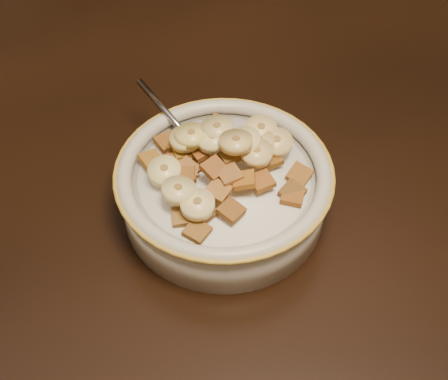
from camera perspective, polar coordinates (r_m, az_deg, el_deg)
name	(u,v)px	position (r m, az deg, el deg)	size (l,w,h in m)	color
table	(214,166)	(0.70, -0.93, 2.24)	(1.40, 0.90, 0.04)	black
cereal_bowl	(224,194)	(0.62, 0.00, -0.36)	(0.20, 0.20, 0.05)	#BBB7A6
milk	(224,178)	(0.60, 0.00, 1.14)	(0.17, 0.17, 0.00)	white
spoon	(204,155)	(0.61, -1.85, 3.19)	(0.04, 0.05, 0.01)	gray
cereal_square_0	(151,160)	(0.61, -6.67, 2.77)	(0.02, 0.02, 0.01)	#99681F
cereal_square_1	(197,231)	(0.55, -2.48, -3.79)	(0.02, 0.02, 0.01)	brown
cereal_square_2	(172,162)	(0.60, -4.82, 2.59)	(0.02, 0.02, 0.01)	brown
cereal_square_3	(202,150)	(0.60, -2.06, 3.63)	(0.02, 0.02, 0.01)	brown
cereal_square_4	(171,141)	(0.62, -4.86, 4.46)	(0.02, 0.02, 0.01)	olive
cereal_square_5	(187,170)	(0.59, -3.41, 1.88)	(0.02, 0.02, 0.01)	brown
cereal_square_6	(218,191)	(0.57, -0.55, -0.09)	(0.02, 0.02, 0.01)	#965825
cereal_square_7	(214,168)	(0.58, -0.90, 2.00)	(0.02, 0.02, 0.01)	#9B501F
cereal_square_8	(203,212)	(0.56, -1.95, -1.98)	(0.02, 0.02, 0.01)	brown
cereal_square_9	(244,180)	(0.57, 1.85, 0.92)	(0.02, 0.02, 0.01)	#96531C
cereal_square_10	(184,152)	(0.61, -3.69, 3.47)	(0.02, 0.02, 0.01)	brown
cereal_square_11	(167,142)	(0.62, -5.27, 4.39)	(0.02, 0.02, 0.01)	brown
cereal_square_12	(231,155)	(0.59, 0.69, 3.26)	(0.02, 0.02, 0.01)	#985C1E
cereal_square_13	(262,181)	(0.58, 3.49, 0.82)	(0.02, 0.02, 0.01)	brown
cereal_square_14	(185,171)	(0.58, -3.63, 1.77)	(0.02, 0.02, 0.01)	brown
cereal_square_15	(293,196)	(0.58, 6.31, -0.54)	(0.02, 0.02, 0.01)	brown
cereal_square_16	(231,210)	(0.56, 0.67, -1.88)	(0.02, 0.02, 0.01)	brown
cereal_square_17	(183,216)	(0.56, -3.75, -2.40)	(0.02, 0.02, 0.01)	olive
cereal_square_18	(232,151)	(0.60, 0.71, 3.63)	(0.02, 0.02, 0.01)	brown
cereal_square_19	(300,175)	(0.60, 6.92, 1.41)	(0.02, 0.02, 0.01)	brown
cereal_square_20	(176,147)	(0.62, -4.40, 3.91)	(0.02, 0.02, 0.01)	brown
cereal_square_21	(222,139)	(0.61, -0.16, 4.71)	(0.02, 0.02, 0.01)	olive
cereal_square_22	(216,129)	(0.63, -0.74, 5.64)	(0.02, 0.02, 0.01)	#8B601B
cereal_square_23	(217,124)	(0.64, -0.61, 6.08)	(0.02, 0.02, 0.01)	brown
cereal_square_24	(215,148)	(0.60, -0.80, 3.85)	(0.02, 0.02, 0.01)	brown
cereal_square_25	(184,177)	(0.58, -3.69, 1.20)	(0.02, 0.02, 0.01)	brown
cereal_square_26	(270,159)	(0.60, 4.24, 2.85)	(0.02, 0.02, 0.01)	brown
cereal_square_27	(195,141)	(0.62, -2.63, 4.53)	(0.02, 0.02, 0.01)	brown
cereal_square_28	(230,175)	(0.57, 0.52, 1.40)	(0.02, 0.02, 0.01)	#99652F
cereal_square_29	(292,192)	(0.58, 6.28, -0.18)	(0.02, 0.02, 0.01)	brown
cereal_square_30	(184,175)	(0.58, -3.65, 1.42)	(0.02, 0.02, 0.01)	brown
banana_slice_0	(256,153)	(0.59, 2.97, 3.41)	(0.03, 0.03, 0.01)	#EDD28D
banana_slice_1	(178,190)	(0.56, -4.18, -0.04)	(0.03, 0.03, 0.01)	#D1C87F
banana_slice_2	(261,130)	(0.61, 3.40, 5.53)	(0.03, 0.03, 0.01)	#FADE98
banana_slice_3	(213,139)	(0.60, -1.02, 4.67)	(0.03, 0.03, 0.01)	#EDD989
banana_slice_4	(245,141)	(0.59, 1.89, 4.47)	(0.03, 0.03, 0.01)	#F1E38B
banana_slice_5	(217,129)	(0.60, -0.66, 5.63)	(0.03, 0.03, 0.01)	tan
banana_slice_6	(259,143)	(0.60, 3.18, 4.35)	(0.03, 0.03, 0.01)	#E1BD70
banana_slice_7	(277,142)	(0.60, 4.82, 4.36)	(0.03, 0.03, 0.01)	#E4C16F
banana_slice_8	(191,135)	(0.60, -3.00, 5.00)	(0.03, 0.03, 0.01)	#D2C56A
banana_slice_9	(198,204)	(0.55, -2.43, -1.32)	(0.03, 0.03, 0.01)	beige
banana_slice_10	(186,139)	(0.60, -3.52, 4.72)	(0.03, 0.03, 0.01)	#F2E680
banana_slice_11	(236,142)	(0.58, 1.09, 4.40)	(0.03, 0.03, 0.01)	#D1BC70
banana_slice_12	(164,171)	(0.58, -5.47, 1.72)	(0.03, 0.03, 0.01)	#EADF7D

